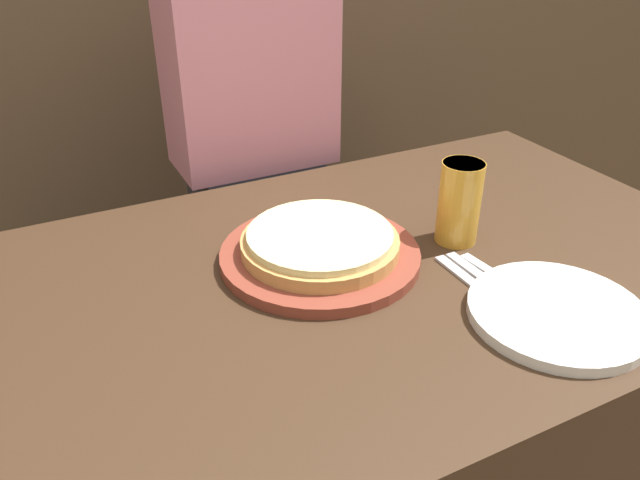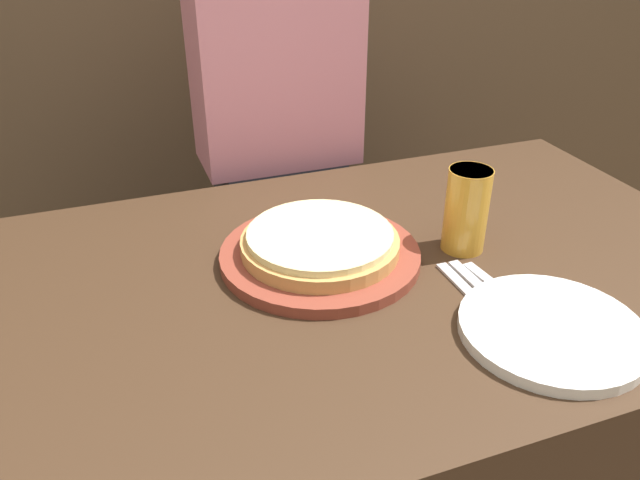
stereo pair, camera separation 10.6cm
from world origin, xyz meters
name	(u,v)px [view 2 (the right image)]	position (x,y,z in m)	size (l,w,h in m)	color
dining_table	(366,428)	(0.00, 0.00, 0.38)	(1.31, 0.83, 0.76)	#3D2819
pizza_on_board	(320,248)	(-0.08, 0.05, 0.79)	(0.34, 0.34, 0.06)	brown
beer_glass	(467,207)	(0.17, 0.01, 0.85)	(0.08, 0.08, 0.15)	gold
dinner_plate	(551,330)	(0.16, -0.25, 0.77)	(0.27, 0.27, 0.02)	white
fork	(470,294)	(0.11, -0.13, 0.77)	(0.02, 0.19, 0.00)	silver
dinner_knife	(484,291)	(0.13, -0.13, 0.77)	(0.02, 0.19, 0.00)	silver
spoon	(497,288)	(0.16, -0.13, 0.77)	(0.03, 0.16, 0.00)	silver
diner_person	(279,187)	(0.00, 0.57, 0.66)	(0.37, 0.20, 1.35)	#33333D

